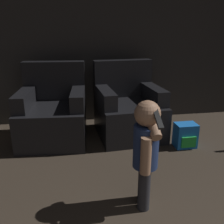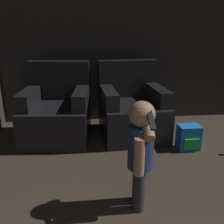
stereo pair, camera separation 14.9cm
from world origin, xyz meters
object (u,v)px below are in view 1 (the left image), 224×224
(armchair_left, at_px, (54,114))
(toy_backpack, at_px, (185,135))
(person_toddler, at_px, (146,147))
(armchair_right, at_px, (128,110))

(armchair_left, bearing_deg, toy_backpack, -13.28)
(person_toddler, xyz_separation_m, toy_backpack, (0.80, 0.94, -0.38))
(armchair_right, height_order, toy_backpack, armchair_right)
(armchair_left, relative_size, person_toddler, 1.08)
(person_toddler, relative_size, toy_backpack, 3.01)
(person_toddler, height_order, toy_backpack, person_toddler)
(person_toddler, bearing_deg, armchair_right, -171.12)
(armchair_left, distance_m, armchair_right, 0.98)
(armchair_left, distance_m, person_toddler, 1.67)
(armchair_right, xyz_separation_m, toy_backpack, (0.60, -0.52, -0.19))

